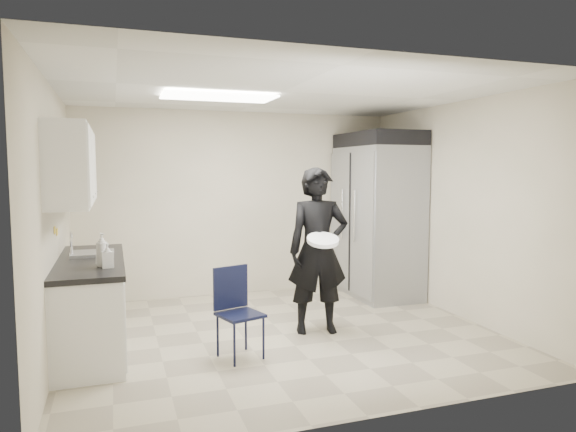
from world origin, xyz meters
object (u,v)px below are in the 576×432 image
object	(u,v)px
lower_counter	(91,306)
man_tuxedo	(318,251)
commercial_fridge	(377,221)
folding_chair	(240,315)

from	to	relation	value
lower_counter	man_tuxedo	world-z (taller)	man_tuxedo
commercial_fridge	folding_chair	size ratio (longest dim) A/B	2.51
lower_counter	commercial_fridge	bearing A→B (deg)	15.88
folding_chair	man_tuxedo	distance (m)	1.22
commercial_fridge	man_tuxedo	xyz separation A→B (m)	(-1.44, -1.30, -0.14)
lower_counter	commercial_fridge	world-z (taller)	commercial_fridge
commercial_fridge	folding_chair	xyz separation A→B (m)	(-2.43, -1.80, -0.63)
lower_counter	commercial_fridge	xyz separation A→B (m)	(3.78, 1.07, 0.62)
commercial_fridge	folding_chair	distance (m)	3.09
commercial_fridge	man_tuxedo	size ratio (longest dim) A/B	1.16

